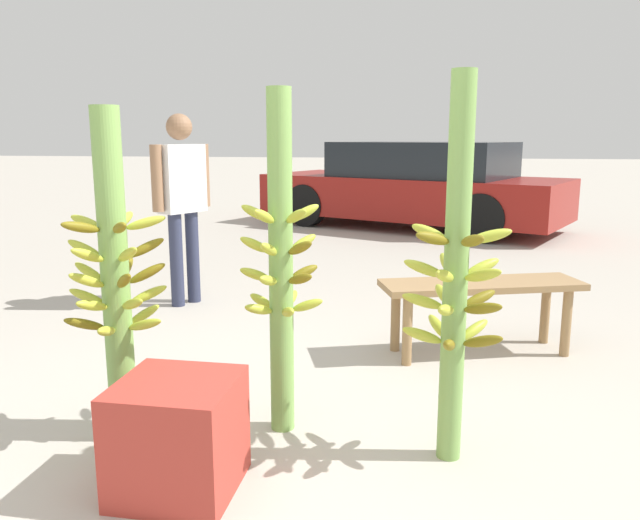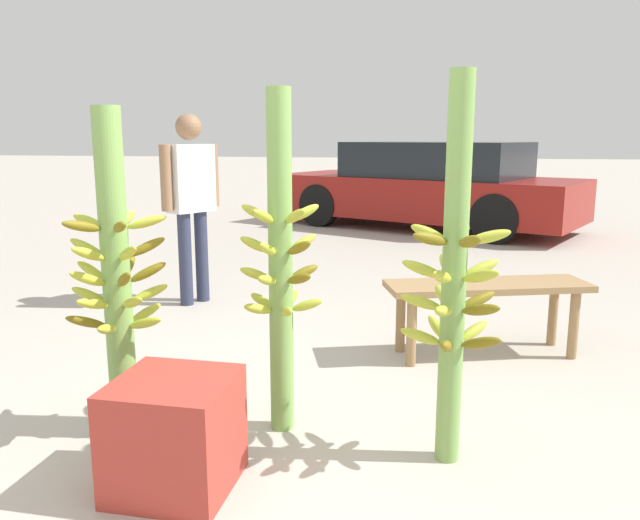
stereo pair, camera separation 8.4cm
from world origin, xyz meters
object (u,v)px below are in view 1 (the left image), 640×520
object	(u,v)px
banana_stalk_left	(115,278)
banana_stalk_right	(456,278)
banana_stalk_center	(281,265)
vendor_person	(182,192)
market_bench	(481,294)
parked_car	(414,186)
produce_crate	(178,436)

from	to	relation	value
banana_stalk_left	banana_stalk_right	bearing A→B (deg)	2.66
banana_stalk_center	vendor_person	world-z (taller)	banana_stalk_center
vendor_person	market_bench	world-z (taller)	vendor_person
banana_stalk_left	banana_stalk_right	size ratio (longest dim) A/B	0.92
banana_stalk_center	market_bench	size ratio (longest dim) A/B	1.20
market_bench	banana_stalk_left	bearing A→B (deg)	-158.35
banana_stalk_center	banana_stalk_right	xyz separation A→B (m)	(0.77, -0.14, 0.00)
parked_car	produce_crate	bearing A→B (deg)	-161.75
banana_stalk_center	vendor_person	distance (m)	2.44
banana_stalk_center	banana_stalk_left	bearing A→B (deg)	-163.42
banana_stalk_right	produce_crate	distance (m)	1.27
parked_car	banana_stalk_center	bearing A→B (deg)	-159.91
vendor_person	parked_car	size ratio (longest dim) A/B	0.32
banana_stalk_center	market_bench	xyz separation A→B (m)	(0.99, 1.23, -0.40)
banana_stalk_center	parked_car	bearing A→B (deg)	86.52
banana_stalk_center	market_bench	bearing A→B (deg)	51.22
banana_stalk_center	vendor_person	size ratio (longest dim) A/B	1.02
banana_stalk_left	banana_stalk_center	size ratio (longest dim) A/B	0.95
banana_stalk_left	parked_car	distance (m)	7.16
banana_stalk_right	produce_crate	world-z (taller)	banana_stalk_right
banana_stalk_right	banana_stalk_left	bearing A→B (deg)	-177.34
parked_car	market_bench	bearing A→B (deg)	-150.61
market_bench	banana_stalk_right	bearing A→B (deg)	-118.09
parked_car	produce_crate	world-z (taller)	parked_car
banana_stalk_center	banana_stalk_right	bearing A→B (deg)	-10.33
banana_stalk_right	market_bench	distance (m)	1.45
market_bench	vendor_person	bearing A→B (deg)	141.44
banana_stalk_left	produce_crate	size ratio (longest dim) A/B	3.34
banana_stalk_left	parked_car	bearing A→B (deg)	81.03
produce_crate	market_bench	bearing A→B (deg)	55.06
vendor_person	banana_stalk_center	bearing A→B (deg)	60.12
vendor_person	produce_crate	xyz separation A→B (m)	(1.03, -2.64, -0.70)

